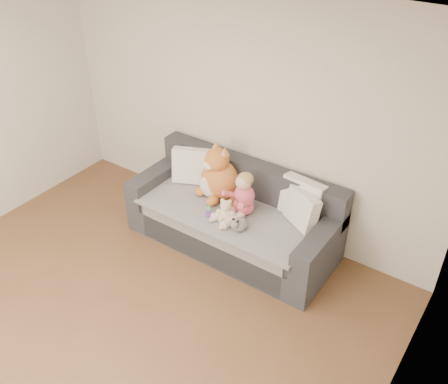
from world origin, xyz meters
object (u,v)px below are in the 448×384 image
at_px(toddler, 241,198).
at_px(teddy_bear, 226,212).
at_px(sippy_cup, 209,211).
at_px(sofa, 234,218).
at_px(plush_cat, 219,177).

relative_size(toddler, teddy_bear, 1.96).
xyz_separation_m(teddy_bear, sippy_cup, (-0.17, -0.05, -0.03)).
xyz_separation_m(sofa, toddler, (0.13, -0.08, 0.36)).
height_order(sofa, plush_cat, plush_cat).
bearing_deg(sippy_cup, plush_cat, 110.89).
height_order(teddy_bear, sippy_cup, teddy_bear).
bearing_deg(teddy_bear, toddler, 47.07).
xyz_separation_m(toddler, sippy_cup, (-0.24, -0.22, -0.13)).
height_order(toddler, plush_cat, plush_cat).
distance_m(plush_cat, teddy_bear, 0.46).
height_order(sofa, toddler, toddler).
relative_size(sofa, sippy_cup, 17.26).
bearing_deg(sofa, sippy_cup, -109.37).
bearing_deg(plush_cat, sofa, 7.33).
relative_size(toddler, plush_cat, 0.75).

